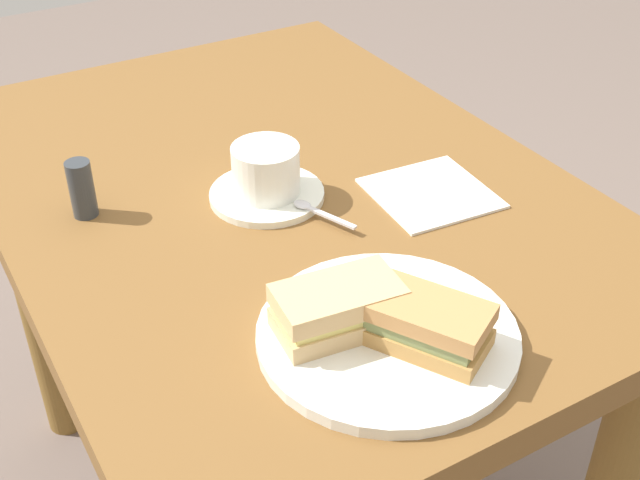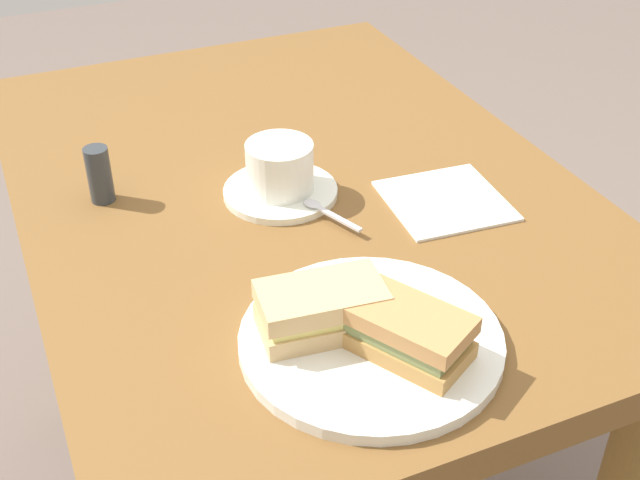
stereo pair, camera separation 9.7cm
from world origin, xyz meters
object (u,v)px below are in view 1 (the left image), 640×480
Objects in this scene: napkin at (431,193)px; coffee_cup at (266,168)px; sandwich_front at (419,321)px; coffee_saucer at (267,195)px; dining_table at (279,263)px; spoon at (314,210)px; sandwich_plate at (387,335)px; salt_shaker at (82,189)px; sandwich_back at (338,308)px.

coffee_cup is at bearing 61.45° from napkin.
sandwich_front reaches higher than coffee_saucer.
dining_table is 0.15m from coffee_saucer.
dining_table is 10.75× the size of spoon.
coffee_cup is (0.32, -0.02, 0.04)m from sandwich_plate.
salt_shaker is at bearing 78.44° from dining_table.
sandwich_plate is at bearing -125.47° from sandwich_back.
sandwich_back is 1.77× the size of salt_shaker.
sandwich_front is at bearing -148.10° from sandwich_plate.
coffee_cup and salt_shaker have the same top height.
sandwich_back is at bearing -157.04° from salt_shaker.
napkin is (0.21, -0.22, -0.01)m from sandwich_plate.
salt_shaker is at bearing 58.07° from spoon.
coffee_cup is at bearing 134.04° from dining_table.
spoon reaches higher than napkin.
sandwich_plate is at bearing 134.76° from napkin.
sandwich_back is 0.32m from napkin.
napkin is at bearing -118.55° from coffee_cup.
coffee_saucer is 1.02× the size of napkin.
coffee_cup is (0.35, -0.00, 0.01)m from sandwich_front.
coffee_cup is 0.79× the size of napkin.
sandwich_back is 0.30m from coffee_cup.
dining_table is at bearing -45.96° from coffee_cup.
sandwich_plate reaches higher than napkin.
coffee_cup reaches higher than sandwich_front.
sandwich_front is 0.35m from coffee_saucer.
salt_shaker is at bearing 26.50° from sandwich_plate.
spoon reaches higher than dining_table.
spoon is (-0.08, -0.03, -0.03)m from coffee_cup.
napkin is 0.46m from salt_shaker.
coffee_saucer is at bearing -0.74° from sandwich_front.
sandwich_plate is at bearing -153.50° from salt_shaker.
sandwich_front is at bearing -134.15° from sandwich_back.
sandwich_plate is at bearing 168.10° from spoon.
sandwich_plate is at bearing 171.50° from dining_table.
spoon is at bearing 179.59° from dining_table.
coffee_saucer is at bearing -110.32° from salt_shaker.
napkin is (0.24, -0.20, -0.04)m from sandwich_front.
sandwich_back reaches higher than dining_table.
coffee_saucer is (0.32, -0.02, -0.00)m from sandwich_plate.
sandwich_plate is 0.32m from coffee_cup.
spoon is at bearing -23.85° from sandwich_back.
coffee_cup reaches higher than sandwich_plate.
coffee_saucer is 1.60× the size of spoon.
salt_shaker reaches higher than napkin.
sandwich_front is at bearing 140.64° from napkin.
coffee_cup is at bearing -3.98° from sandwich_plate.
sandwich_back is at bearing 167.30° from coffee_cup.
sandwich_plate is at bearing 176.06° from coffee_saucer.
coffee_saucer reaches higher than dining_table.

